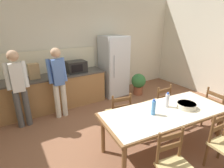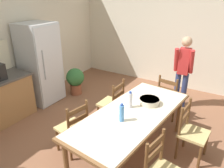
# 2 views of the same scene
# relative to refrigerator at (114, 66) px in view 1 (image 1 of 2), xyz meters

# --- Properties ---
(ground_plane) EXTENTS (8.32, 8.32, 0.00)m
(ground_plane) POSITION_rel_refrigerator_xyz_m (-0.76, -2.19, -0.90)
(ground_plane) COLOR brown
(wall_back) EXTENTS (6.52, 0.12, 2.90)m
(wall_back) POSITION_rel_refrigerator_xyz_m (-0.76, 0.47, 0.55)
(wall_back) COLOR beige
(wall_back) RESTS_ON ground
(kitchen_counter) EXTENTS (3.00, 0.66, 0.89)m
(kitchen_counter) POSITION_rel_refrigerator_xyz_m (-1.96, 0.04, -0.45)
(kitchen_counter) COLOR #9E7042
(kitchen_counter) RESTS_ON ground
(counter_splashback) EXTENTS (2.96, 0.03, 0.60)m
(counter_splashback) POSITION_rel_refrigerator_xyz_m (-1.96, 0.35, 0.29)
(counter_splashback) COLOR beige
(counter_splashback) RESTS_ON kitchen_counter
(refrigerator) EXTENTS (0.72, 0.73, 1.80)m
(refrigerator) POSITION_rel_refrigerator_xyz_m (0.00, 0.00, 0.00)
(refrigerator) COLOR silver
(refrigerator) RESTS_ON ground
(microwave) EXTENTS (0.50, 0.39, 0.30)m
(microwave) POSITION_rel_refrigerator_xyz_m (-1.18, 0.02, 0.14)
(microwave) COLOR black
(microwave) RESTS_ON kitchen_counter
(paper_bag) EXTENTS (0.24, 0.16, 0.36)m
(paper_bag) POSITION_rel_refrigerator_xyz_m (-2.23, 0.01, 0.17)
(paper_bag) COLOR tan
(paper_bag) RESTS_ON kitchen_counter
(dining_table) EXTENTS (2.31, 1.15, 0.76)m
(dining_table) POSITION_rel_refrigerator_xyz_m (-0.59, -2.60, -0.21)
(dining_table) COLOR brown
(dining_table) RESTS_ON ground
(bottle_near_centre) EXTENTS (0.07, 0.07, 0.27)m
(bottle_near_centre) POSITION_rel_refrigerator_xyz_m (-0.87, -2.57, -0.02)
(bottle_near_centre) COLOR #4C8ED6
(bottle_near_centre) RESTS_ON dining_table
(bottle_off_centre) EXTENTS (0.07, 0.07, 0.27)m
(bottle_off_centre) POSITION_rel_refrigerator_xyz_m (-0.47, -2.49, -0.02)
(bottle_off_centre) COLOR silver
(bottle_off_centre) RESTS_ON dining_table
(serving_bowl) EXTENTS (0.32, 0.32, 0.09)m
(serving_bowl) POSITION_rel_refrigerator_xyz_m (-0.21, -2.71, -0.09)
(serving_bowl) COLOR beige
(serving_bowl) RESTS_ON dining_table
(chair_side_near_left) EXTENTS (0.48, 0.47, 0.91)m
(chair_side_near_left) POSITION_rel_refrigerator_xyz_m (-1.17, -3.30, -0.46)
(chair_side_near_left) COLOR brown
(chair_side_near_left) RESTS_ON ground
(chair_side_far_left) EXTENTS (0.49, 0.47, 0.91)m
(chair_side_far_left) POSITION_rel_refrigerator_xyz_m (-1.02, -1.79, -0.46)
(chair_side_far_left) COLOR brown
(chair_side_far_left) RESTS_ON ground
(chair_head_end) EXTENTS (0.46, 0.47, 0.91)m
(chair_head_end) POSITION_rel_refrigerator_xyz_m (0.81, -2.74, -0.46)
(chair_head_end) COLOR brown
(chair_head_end) RESTS_ON ground
(chair_side_far_right) EXTENTS (0.43, 0.41, 0.91)m
(chair_side_far_right) POSITION_rel_refrigerator_xyz_m (-0.01, -1.90, -0.46)
(chair_side_far_right) COLOR brown
(chair_side_far_right) RESTS_ON ground
(person_at_sink) EXTENTS (0.42, 0.29, 1.67)m
(person_at_sink) POSITION_rel_refrigerator_xyz_m (-2.62, -0.48, 0.04)
(person_at_sink) COLOR #4C4C4C
(person_at_sink) RESTS_ON ground
(person_at_counter) EXTENTS (0.42, 0.29, 1.66)m
(person_at_counter) POSITION_rel_refrigerator_xyz_m (-1.81, -0.50, 0.03)
(person_at_counter) COLOR silver
(person_at_counter) RESTS_ON ground
(potted_plant) EXTENTS (0.44, 0.44, 0.67)m
(potted_plant) POSITION_rel_refrigerator_xyz_m (0.64, -0.43, -0.51)
(potted_plant) COLOR brown
(potted_plant) RESTS_ON ground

